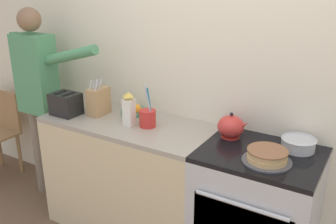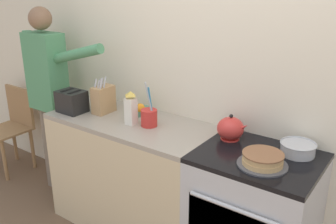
{
  "view_description": "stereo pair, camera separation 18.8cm",
  "coord_description": "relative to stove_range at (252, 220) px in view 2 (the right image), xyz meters",
  "views": [
    {
      "loc": [
        0.89,
        -1.75,
        1.92
      ],
      "look_at": [
        -0.32,
        0.27,
        1.06
      ],
      "focal_mm": 40.0,
      "sensor_mm": 36.0,
      "label": 1
    },
    {
      "loc": [
        1.05,
        -1.65,
        1.92
      ],
      "look_at": [
        -0.32,
        0.27,
        1.06
      ],
      "focal_mm": 40.0,
      "sensor_mm": 36.0,
      "label": 2
    }
  ],
  "objects": [
    {
      "name": "milk_carton",
      "position": [
        -0.95,
        -0.05,
        0.57
      ],
      "size": [
        0.07,
        0.07,
        0.25
      ],
      "color": "white",
      "rests_on": "counter_cabinet"
    },
    {
      "name": "tea_kettle",
      "position": [
        -0.25,
        0.12,
        0.53
      ],
      "size": [
        0.22,
        0.18,
        0.17
      ],
      "color": "red",
      "rests_on": "stove_range"
    },
    {
      "name": "layer_cake",
      "position": [
        0.06,
        -0.1,
        0.49
      ],
      "size": [
        0.29,
        0.29,
        0.08
      ],
      "color": "#4C4C51",
      "rests_on": "stove_range"
    },
    {
      "name": "mixing_bowl",
      "position": [
        0.18,
        0.16,
        0.5
      ],
      "size": [
        0.21,
        0.21,
        0.08
      ],
      "color": "#B7BABF",
      "rests_on": "stove_range"
    },
    {
      "name": "knife_block",
      "position": [
        -1.28,
        0.01,
        0.56
      ],
      "size": [
        0.1,
        0.18,
        0.29
      ],
      "color": "tan",
      "rests_on": "counter_cabinet"
    },
    {
      "name": "person_baker",
      "position": [
        -1.96,
        0.02,
        0.55
      ],
      "size": [
        0.94,
        0.2,
        1.69
      ],
      "rotation": [
        0.0,
        0.0,
        0.24
      ],
      "color": "#7A6B5B",
      "rests_on": "ground_plane"
    },
    {
      "name": "wall_back",
      "position": [
        -0.32,
        0.32,
        0.84
      ],
      "size": [
        8.0,
        0.04,
        2.6
      ],
      "color": "silver",
      "rests_on": "ground_plane"
    },
    {
      "name": "counter_cabinet",
      "position": [
        -1.0,
        0.0,
        -0.0
      ],
      "size": [
        1.29,
        0.59,
        0.91
      ],
      "color": "beige",
      "rests_on": "ground_plane"
    },
    {
      "name": "dining_chair",
      "position": [
        -2.65,
        0.04,
        0.04
      ],
      "size": [
        0.4,
        0.4,
        0.85
      ],
      "rotation": [
        0.0,
        0.0,
        0.11
      ],
      "color": "#997047",
      "rests_on": "ground_plane"
    },
    {
      "name": "stove_range",
      "position": [
        0.0,
        0.0,
        0.0
      ],
      "size": [
        0.72,
        0.62,
        0.91
      ],
      "color": "#B7BABF",
      "rests_on": "ground_plane"
    },
    {
      "name": "utensil_crock",
      "position": [
        -0.82,
        -0.0,
        0.52
      ],
      "size": [
        0.12,
        0.12,
        0.33
      ],
      "color": "red",
      "rests_on": "counter_cabinet"
    },
    {
      "name": "fruit_bowl",
      "position": [
        -1.06,
        0.14,
        0.49
      ],
      "size": [
        0.2,
        0.2,
        0.1
      ],
      "color": "#4C7F66",
      "rests_on": "counter_cabinet"
    },
    {
      "name": "toaster",
      "position": [
        -1.5,
        -0.12,
        0.54
      ],
      "size": [
        0.23,
        0.17,
        0.17
      ],
      "color": "black",
      "rests_on": "counter_cabinet"
    }
  ]
}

